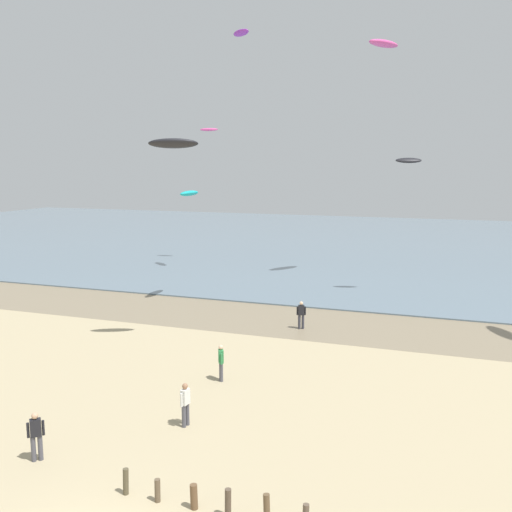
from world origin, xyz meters
name	(u,v)px	position (x,y,z in m)	size (l,w,h in m)	color
wet_sand_strip	(308,323)	(0.00, 23.23, 0.00)	(120.00, 7.33, 0.01)	#84755B
sea	(383,243)	(0.00, 61.89, 0.05)	(160.00, 70.00, 0.10)	slate
person_nearest_camera	(301,314)	(-0.10, 21.81, 0.92)	(0.54, 0.33, 1.71)	#383842
person_mid_beach	(221,362)	(-1.44, 12.45, 0.92)	(0.36, 0.52, 1.71)	#4C4C56
person_by_waterline	(36,435)	(-4.51, 3.74, 0.92)	(0.44, 0.42, 1.71)	#4C4C56
person_left_flank	(185,403)	(-0.92, 7.72, 0.92)	(0.28, 0.56, 1.71)	#4C4C56
kite_aloft_1	(209,130)	(-14.92, 41.94, 13.25)	(1.85, 0.59, 0.30)	#E54C99
kite_aloft_2	(241,33)	(-9.34, 36.18, 20.75)	(2.30, 0.74, 0.37)	purple
kite_aloft_5	(189,193)	(-9.53, 26.13, 7.84)	(2.36, 0.75, 0.38)	#19B2B7
kite_aloft_6	(384,44)	(2.22, 38.10, 19.49)	(3.38, 1.08, 0.54)	#E54C99
kite_aloft_7	(409,160)	(4.96, 32.97, 10.16)	(1.91, 0.61, 0.30)	black
kite_aloft_8	(173,143)	(-5.68, 16.41, 10.96)	(2.60, 0.83, 0.42)	black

